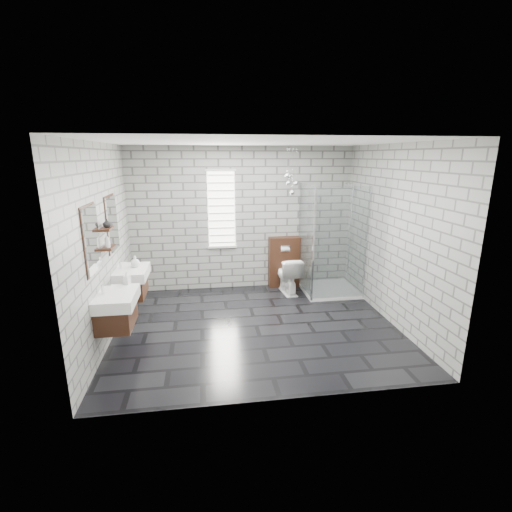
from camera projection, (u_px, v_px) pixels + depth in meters
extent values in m
cube|color=black|center=(256.00, 326.00, 5.69)|extent=(4.20, 3.60, 0.02)
cube|color=white|center=(256.00, 141.00, 4.97)|extent=(4.20, 3.60, 0.02)
cube|color=#989792|center=(243.00, 219.00, 7.06)|extent=(4.20, 0.02, 2.70)
cube|color=#989792|center=(283.00, 280.00, 3.60)|extent=(4.20, 0.02, 2.70)
cube|color=#989792|center=(103.00, 245.00, 5.04)|extent=(0.02, 3.60, 2.70)
cube|color=#989792|center=(394.00, 236.00, 5.62)|extent=(0.02, 3.60, 2.70)
cube|color=#3A1E11|center=(117.00, 315.00, 4.73)|extent=(0.42, 0.62, 0.30)
cube|color=silver|center=(133.00, 312.00, 4.75)|extent=(0.02, 0.35, 0.01)
cube|color=white|center=(117.00, 299.00, 4.68)|extent=(0.47, 0.70, 0.15)
cylinder|color=silver|center=(103.00, 289.00, 4.62)|extent=(0.04, 0.04, 0.12)
cylinder|color=silver|center=(107.00, 285.00, 4.62)|extent=(0.10, 0.02, 0.02)
cube|color=white|center=(92.00, 239.00, 4.45)|extent=(0.03, 0.55, 0.80)
cube|color=#3A1E11|center=(91.00, 240.00, 4.44)|extent=(0.01, 0.59, 0.84)
cube|color=#3A1E11|center=(132.00, 287.00, 5.76)|extent=(0.42, 0.62, 0.30)
cube|color=silver|center=(145.00, 284.00, 5.78)|extent=(0.02, 0.35, 0.01)
cube|color=white|center=(132.00, 273.00, 5.71)|extent=(0.47, 0.70, 0.15)
cylinder|color=silver|center=(121.00, 265.00, 5.65)|extent=(0.04, 0.04, 0.12)
cylinder|color=silver|center=(124.00, 262.00, 5.65)|extent=(0.10, 0.02, 0.02)
cube|color=white|center=(112.00, 224.00, 5.48)|extent=(0.03, 0.55, 0.80)
cube|color=#3A1E11|center=(111.00, 224.00, 5.47)|extent=(0.01, 0.59, 0.84)
cube|color=#3A1E11|center=(108.00, 248.00, 5.01)|extent=(0.14, 0.30, 0.03)
cube|color=#3A1E11|center=(106.00, 229.00, 4.94)|extent=(0.14, 0.30, 0.03)
cube|color=white|center=(221.00, 209.00, 6.93)|extent=(0.50, 0.02, 1.40)
cube|color=silver|center=(220.00, 170.00, 6.72)|extent=(0.56, 0.04, 0.04)
cube|color=silver|center=(222.00, 247.00, 7.10)|extent=(0.56, 0.04, 0.04)
cube|color=silver|center=(222.00, 242.00, 7.07)|extent=(0.48, 0.01, 0.02)
cube|color=silver|center=(222.00, 235.00, 7.04)|extent=(0.48, 0.01, 0.02)
cube|color=silver|center=(222.00, 228.00, 7.00)|extent=(0.48, 0.01, 0.02)
cube|color=silver|center=(222.00, 221.00, 6.96)|extent=(0.48, 0.01, 0.02)
cube|color=silver|center=(222.00, 213.00, 6.93)|extent=(0.48, 0.01, 0.02)
cube|color=silver|center=(221.00, 206.00, 6.89)|extent=(0.48, 0.01, 0.02)
cube|color=silver|center=(221.00, 198.00, 6.85)|extent=(0.48, 0.01, 0.02)
cube|color=silver|center=(221.00, 191.00, 6.81)|extent=(0.48, 0.01, 0.02)
cube|color=silver|center=(221.00, 183.00, 6.78)|extent=(0.48, 0.01, 0.03)
cube|color=silver|center=(221.00, 175.00, 6.74)|extent=(0.48, 0.01, 0.03)
cube|color=#3A1E11|center=(284.00, 262.00, 7.29)|extent=(0.60, 0.20, 1.00)
cube|color=silver|center=(286.00, 248.00, 7.11)|extent=(0.18, 0.01, 0.12)
cube|color=white|center=(329.00, 289.00, 7.14)|extent=(1.00, 1.00, 0.06)
cube|color=silver|center=(341.00, 245.00, 6.41)|extent=(1.00, 0.01, 2.00)
cube|color=silver|center=(306.00, 240.00, 6.81)|extent=(0.01, 1.00, 2.00)
cube|color=silver|center=(314.00, 246.00, 6.34)|extent=(0.03, 0.03, 2.00)
cube|color=silver|center=(367.00, 244.00, 6.47)|extent=(0.03, 0.03, 2.00)
cylinder|color=silver|center=(350.00, 232.00, 7.11)|extent=(0.02, 0.02, 1.80)
cylinder|color=silver|center=(349.00, 184.00, 6.86)|extent=(0.14, 0.14, 0.02)
sphere|color=silver|center=(287.00, 176.00, 6.45)|extent=(0.09, 0.09, 0.09)
cylinder|color=silver|center=(287.00, 159.00, 6.37)|extent=(0.01, 0.01, 0.47)
sphere|color=silver|center=(292.00, 192.00, 6.59)|extent=(0.09, 0.09, 0.09)
cylinder|color=silver|center=(293.00, 168.00, 6.48)|extent=(0.01, 0.01, 0.77)
sphere|color=silver|center=(289.00, 177.00, 6.57)|extent=(0.09, 0.09, 0.09)
cylinder|color=silver|center=(290.00, 160.00, 6.50)|extent=(0.01, 0.01, 0.49)
sphere|color=silver|center=(288.00, 183.00, 6.58)|extent=(0.09, 0.09, 0.09)
cylinder|color=silver|center=(289.00, 163.00, 6.49)|extent=(0.01, 0.01, 0.60)
sphere|color=silver|center=(296.00, 183.00, 6.65)|extent=(0.09, 0.09, 0.09)
cylinder|color=silver|center=(296.00, 163.00, 6.56)|extent=(0.01, 0.01, 0.61)
imported|color=white|center=(288.00, 275.00, 6.98)|extent=(0.45, 0.71, 0.69)
imported|color=#B2B2B2|center=(127.00, 278.00, 4.97)|extent=(0.10, 0.10, 0.17)
imported|color=#B2B2B2|center=(135.00, 261.00, 5.74)|extent=(0.16, 0.16, 0.18)
imported|color=#B2B2B2|center=(107.00, 241.00, 4.91)|extent=(0.07, 0.07, 0.19)
imported|color=#B2B2B2|center=(107.00, 223.00, 4.93)|extent=(0.13, 0.13, 0.11)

